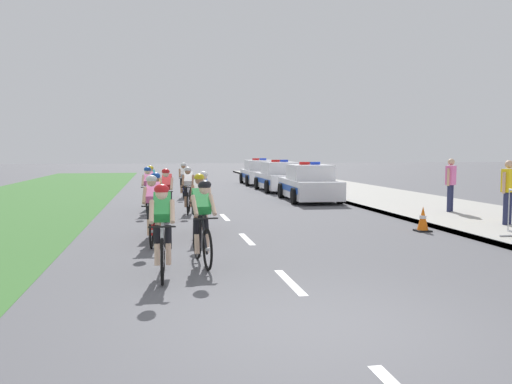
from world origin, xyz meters
TOP-DOWN VIEW (x-y plane):
  - ground_plane at (0.00, 0.00)m, footprint 160.00×160.00m
  - sidewalk_slab at (7.49, 14.00)m, footprint 4.75×60.00m
  - kerb_edge at (5.20, 14.00)m, footprint 0.16×60.00m
  - grass_verge at (-7.41, 14.00)m, footprint 7.00×60.00m
  - lane_markings_centre at (0.00, 6.19)m, footprint 0.14×17.60m
  - cyclist_lead at (-1.94, 2.85)m, footprint 0.42×1.72m
  - cyclist_second at (-1.23, 3.69)m, footprint 0.45×1.72m
  - cyclist_third at (-2.11, 5.88)m, footprint 0.44×1.72m
  - cyclist_fourth at (-2.07, 7.16)m, footprint 0.43×1.72m
  - cyclist_fifth at (-1.06, 6.40)m, footprint 0.45×1.72m
  - cyclist_sixth at (-0.89, 7.70)m, footprint 0.42×1.72m
  - cyclist_seventh at (-1.03, 11.45)m, footprint 0.45×1.72m
  - cyclist_eighth at (-1.75, 9.80)m, footprint 0.44×1.72m
  - cyclist_ninth at (-2.30, 11.67)m, footprint 0.44×1.72m
  - cyclist_tenth at (-2.25, 13.14)m, footprint 0.42×1.72m
  - cyclist_eleventh at (-0.92, 17.13)m, footprint 0.42×1.72m
  - police_car_nearest at (4.07, 14.83)m, footprint 2.17×4.48m
  - police_car_second at (4.07, 20.13)m, footprint 2.01×4.40m
  - police_car_third at (4.07, 25.48)m, footprint 2.11×4.45m
  - traffic_cone_near at (4.58, 6.50)m, footprint 0.36×0.36m
  - spectator_closest at (6.94, 6.45)m, footprint 0.51×0.35m
  - spectator_back at (7.08, 9.38)m, footprint 0.46×0.40m

SIDE VIEW (x-z plane):
  - ground_plane at x=0.00m, z-range 0.00..0.00m
  - lane_markings_centre at x=0.00m, z-range 0.00..0.01m
  - grass_verge at x=-7.41m, z-range 0.00..0.01m
  - sidewalk_slab at x=7.49m, z-range 0.00..0.12m
  - kerb_edge at x=5.20m, z-range 0.00..0.13m
  - traffic_cone_near at x=4.58m, z-range -0.01..0.63m
  - police_car_nearest at x=4.07m, z-range -0.12..1.48m
  - police_car_second at x=4.07m, z-range -0.12..1.48m
  - police_car_third at x=4.07m, z-range -0.12..1.48m
  - cyclist_lead at x=-1.94m, z-range 0.00..1.57m
  - cyclist_second at x=-1.23m, z-range 0.00..1.57m
  - cyclist_third at x=-2.11m, z-range 0.00..1.57m
  - cyclist_fourth at x=-2.07m, z-range 0.00..1.57m
  - cyclist_fifth at x=-1.06m, z-range 0.00..1.57m
  - cyclist_sixth at x=-0.89m, z-range 0.00..1.57m
  - cyclist_seventh at x=-1.03m, z-range 0.00..1.57m
  - cyclist_eighth at x=-1.75m, z-range 0.00..1.57m
  - cyclist_ninth at x=-2.30m, z-range 0.00..1.57m
  - cyclist_tenth at x=-2.25m, z-range 0.00..1.57m
  - cyclist_eleventh at x=-0.92m, z-range 0.00..1.57m
  - spectator_closest at x=6.94m, z-range 0.25..1.92m
  - spectator_back at x=7.08m, z-range 0.25..1.92m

